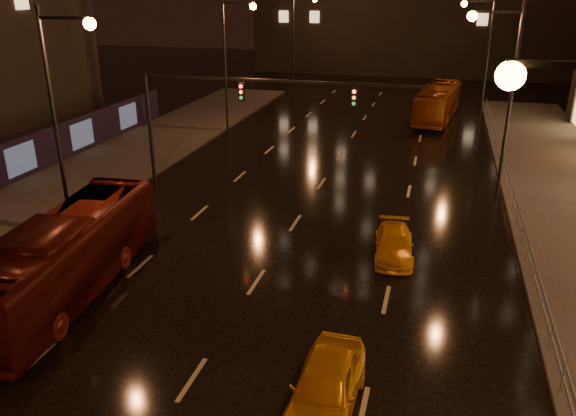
{
  "coord_description": "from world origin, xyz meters",
  "views": [
    {
      "loc": [
        6.22,
        -8.13,
        10.7
      ],
      "look_at": [
        0.8,
        11.74,
        2.5
      ],
      "focal_mm": 35.0,
      "sensor_mm": 36.0,
      "label": 1
    }
  ],
  "objects_px": {
    "bus_curb": "(438,103)",
    "taxi_near": "(326,387)",
    "bus_red": "(67,256)",
    "taxi_far": "(394,244)"
  },
  "relations": [
    {
      "from": "taxi_near",
      "to": "bus_curb",
      "type": "bearing_deg",
      "value": 88.11
    },
    {
      "from": "taxi_near",
      "to": "taxi_far",
      "type": "bearing_deg",
      "value": 85.94
    },
    {
      "from": "bus_red",
      "to": "taxi_near",
      "type": "distance_m",
      "value": 11.05
    },
    {
      "from": "bus_red",
      "to": "taxi_near",
      "type": "relative_size",
      "value": 2.54
    },
    {
      "from": "bus_curb",
      "to": "taxi_near",
      "type": "height_order",
      "value": "bus_curb"
    },
    {
      "from": "taxi_far",
      "to": "bus_red",
      "type": "bearing_deg",
      "value": -157.09
    },
    {
      "from": "bus_curb",
      "to": "taxi_near",
      "type": "xyz_separation_m",
      "value": [
        -2.0,
        -37.05,
        -0.73
      ]
    },
    {
      "from": "taxi_near",
      "to": "taxi_far",
      "type": "height_order",
      "value": "taxi_near"
    },
    {
      "from": "bus_curb",
      "to": "bus_red",
      "type": "bearing_deg",
      "value": -102.96
    },
    {
      "from": "bus_curb",
      "to": "taxi_far",
      "type": "height_order",
      "value": "bus_curb"
    }
  ]
}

